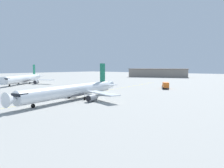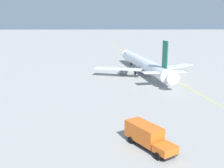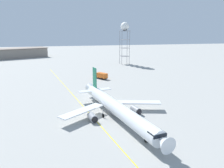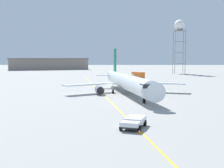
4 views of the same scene
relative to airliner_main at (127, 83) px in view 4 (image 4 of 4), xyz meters
The scene contains 10 objects.
ground_plane 5.13m from the airliner_main, 62.63° to the left, with size 600.00×600.00×0.00m, color #9E9E99.
airliner_main is the anchor object (origin of this frame).
pushback_tug_truck 36.22m from the airliner_main, behind, with size 5.38×3.72×1.30m.
catering_truck_truck 51.07m from the airliner_main, ahead, with size 8.44×6.65×3.10m.
radar_tower 103.48m from the airliner_main, 18.54° to the right, with size 6.47×6.47×29.84m.
terminal_shed 163.88m from the airliner_main, 19.40° to the left, with size 39.30×61.89×8.69m.
taxiway_centreline 6.64m from the airliner_main, 110.42° to the left, with size 175.28×29.45×0.01m.
safety_cone_near 33.02m from the airliner_main, behind, with size 0.36×0.36×0.55m.
safety_cone_mid 37.15m from the airliner_main, behind, with size 0.36×0.36×0.55m.
safety_cone_far 39.35m from the airliner_main, behind, with size 0.36×0.36×0.55m.
Camera 4 is at (-76.45, -1.30, 8.96)m, focal length 48.76 mm.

